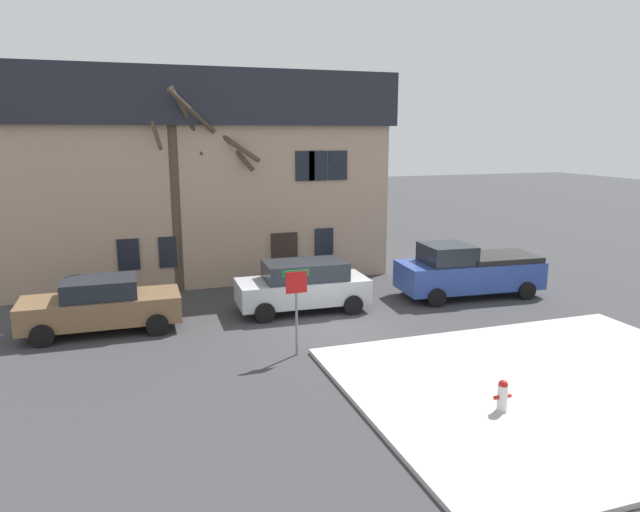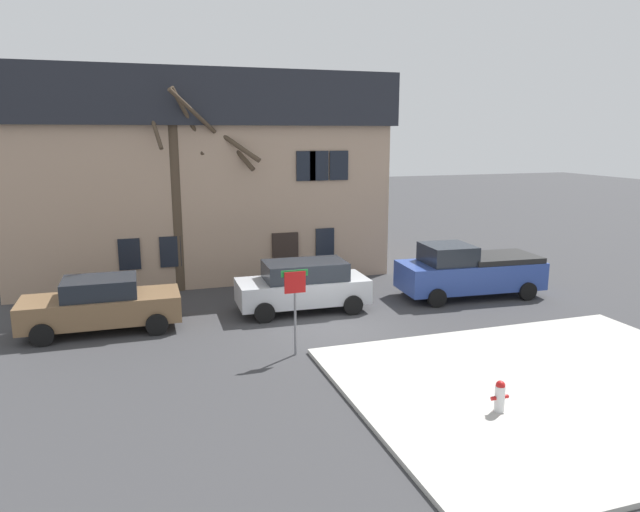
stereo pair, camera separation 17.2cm
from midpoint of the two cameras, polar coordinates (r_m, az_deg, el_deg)
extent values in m
plane|color=#38383A|center=(18.58, 1.69, -7.23)|extent=(120.00, 120.00, 0.00)
cube|color=#B7B5AD|center=(15.66, 22.81, -11.75)|extent=(10.31, 8.39, 0.12)
cube|color=tan|center=(27.17, -11.68, 5.57)|extent=(15.30, 8.06, 6.40)
cube|color=#23262D|center=(27.05, -12.07, 14.59)|extent=(15.80, 8.56, 2.14)
cube|color=#2D231E|center=(24.09, -3.21, -0.18)|extent=(1.10, 0.12, 2.10)
cube|color=black|center=(23.21, -17.98, 0.17)|extent=(0.80, 0.08, 1.20)
cube|color=black|center=(23.26, -14.25, 0.41)|extent=(0.80, 0.08, 1.20)
cube|color=black|center=(24.49, 0.69, 1.35)|extent=(0.80, 0.08, 1.20)
cube|color=black|center=(23.85, -1.18, 8.81)|extent=(0.80, 0.08, 1.20)
cube|color=black|center=(24.02, 0.11, 8.84)|extent=(0.80, 0.08, 1.20)
cube|color=black|center=(24.30, 2.06, 8.87)|extent=(0.80, 0.08, 1.20)
cylinder|color=#4C3D2D|center=(23.15, -13.72, 5.50)|extent=(0.44, 0.44, 7.28)
cylinder|color=#4C3D2D|center=(23.57, -12.48, 8.72)|extent=(1.12, 1.38, 1.11)
cylinder|color=#4C3D2D|center=(22.24, -12.12, 13.68)|extent=(1.88, 1.56, 1.57)
cylinder|color=#4C3D2D|center=(22.74, -15.93, 12.84)|extent=(0.66, 1.63, 2.24)
cylinder|color=#4C3D2D|center=(22.62, -12.94, 13.71)|extent=(1.08, 1.05, 1.70)
cylinder|color=#4C3D2D|center=(24.18, -7.01, 6.81)|extent=(0.54, 0.54, 7.95)
cylinder|color=#4C3D2D|center=(23.05, -8.45, 11.04)|extent=(2.05, 1.65, 1.59)
cylinder|color=#4C3D2D|center=(23.37, -8.23, 10.51)|extent=(1.49, 1.39, 1.84)
cylinder|color=#4C3D2D|center=(24.56, -7.91, 10.82)|extent=(1.27, 0.72, 2.15)
cube|color=brown|center=(19.47, -20.39, -4.86)|extent=(4.80, 1.89, 0.81)
cube|color=#1E232B|center=(19.29, -20.54, -2.87)|extent=(2.22, 1.63, 0.58)
cylinder|color=black|center=(18.90, -25.37, -7.01)|extent=(0.68, 0.23, 0.68)
cylinder|color=black|center=(20.61, -24.70, -5.42)|extent=(0.68, 0.23, 0.68)
cylinder|color=black|center=(18.68, -15.44, -6.48)|extent=(0.68, 0.23, 0.68)
cylinder|color=black|center=(20.41, -15.63, -4.91)|extent=(0.68, 0.23, 0.68)
cube|color=#B7BABF|center=(20.32, -1.48, -3.40)|extent=(4.58, 2.00, 0.82)
cube|color=#1E232B|center=(20.16, -1.25, -1.41)|extent=(2.85, 1.72, 0.62)
cylinder|color=black|center=(19.23, -5.21, -5.55)|extent=(0.69, 0.24, 0.68)
cylinder|color=black|center=(20.98, -6.21, -4.07)|extent=(0.69, 0.24, 0.68)
cylinder|color=black|center=(20.02, 3.48, -4.81)|extent=(0.69, 0.24, 0.68)
cylinder|color=black|center=(21.70, 1.82, -3.46)|extent=(0.69, 0.24, 0.68)
cube|color=#2D4799|center=(22.85, 14.70, -1.79)|extent=(5.52, 2.44, 1.02)
cube|color=#1E232B|center=(22.21, 12.62, 0.21)|extent=(1.85, 1.94, 0.70)
cube|color=black|center=(23.30, 17.33, -0.14)|extent=(2.93, 2.18, 0.20)
cylinder|color=black|center=(21.26, 11.62, -4.04)|extent=(0.69, 0.27, 0.68)
cylinder|color=black|center=(23.07, 9.40, -2.69)|extent=(0.69, 0.27, 0.68)
cylinder|color=black|center=(23.06, 19.87, -3.26)|extent=(0.69, 0.27, 0.68)
cylinder|color=black|center=(24.73, 17.22, -2.07)|extent=(0.69, 0.27, 0.68)
cylinder|color=silver|center=(13.70, 17.55, -13.19)|extent=(0.22, 0.22, 0.59)
sphere|color=red|center=(13.57, 17.63, -11.99)|extent=(0.21, 0.21, 0.21)
cylinder|color=red|center=(13.60, 16.99, -13.21)|extent=(0.10, 0.09, 0.09)
cylinder|color=red|center=(13.78, 18.11, -12.95)|extent=(0.10, 0.09, 0.09)
cylinder|color=slate|center=(16.20, -2.15, -5.68)|extent=(0.07, 0.07, 2.40)
cube|color=red|center=(15.93, -2.15, -2.61)|extent=(0.60, 0.03, 0.60)
cube|color=#1E8C38|center=(15.91, -2.20, -1.70)|extent=(0.76, 0.02, 0.18)
torus|color=black|center=(23.00, -18.87, -3.19)|extent=(0.69, 0.26, 0.71)
torus|color=black|center=(22.73, -21.37, -3.54)|extent=(0.69, 0.26, 0.71)
cylinder|color=black|center=(22.80, -20.16, -2.83)|extent=(0.96, 0.35, 0.19)
cylinder|color=black|center=(22.70, -20.68, -2.34)|extent=(0.10, 0.06, 0.45)
camera|label=1|loc=(0.09, -89.76, 0.05)|focal=32.64mm
camera|label=2|loc=(0.09, 90.24, -0.05)|focal=32.64mm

